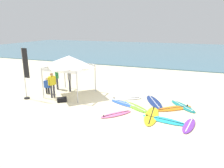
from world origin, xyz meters
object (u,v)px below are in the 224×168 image
Objects in this scene: surfboard_blue at (124,104)px; person_grey at (69,78)px; surfboard_orange at (174,108)px; surfboard_lime at (135,107)px; canopy_tent at (69,61)px; surfboard_yellow at (151,116)px; person_yellow at (52,83)px; surfboard_teal at (183,106)px; surfboard_cyan at (164,120)px; gear_bag_near_tent at (62,100)px; person_blue at (47,85)px; surfboard_purple at (189,125)px; surfboard_navy at (154,102)px; person_green at (57,77)px; banner_flag at (26,76)px; surfboard_pink at (116,114)px; surfboard_white at (126,98)px.

surfboard_blue is 4.76m from person_grey.
person_grey reaches higher than surfboard_orange.
surfboard_lime is at bearing -18.73° from surfboard_blue.
surfboard_yellow is at bearing -15.29° from canopy_tent.
person_yellow reaches higher than surfboard_yellow.
surfboard_teal is 1.17× the size of person_grey.
surfboard_teal is 0.84× the size of surfboard_cyan.
surfboard_teal is at bearing 47.99° from surfboard_orange.
person_blue is at bearing 151.22° from gear_bag_near_tent.
surfboard_purple is at bearing -23.93° from surfboard_blue.
person_yellow is (-0.79, -0.98, -1.40)m from canopy_tent.
canopy_tent reaches higher than surfboard_purple.
surfboard_yellow is at bearing -1.81° from gear_bag_near_tent.
surfboard_navy is at bearing 28.50° from surfboard_blue.
person_green is (-8.31, 2.70, 0.95)m from surfboard_cyan.
banner_flag reaches higher than surfboard_navy.
surfboard_blue is (4.08, -0.45, -2.35)m from canopy_tent.
canopy_tent is at bearing -54.04° from person_grey.
surfboard_navy is at bearing 15.89° from banner_flag.
surfboard_cyan is at bearing -17.96° from person_green.
surfboard_pink is 2.55m from surfboard_cyan.
surfboard_yellow is at bearing -38.63° from surfboard_lime.
person_blue reaches higher than surfboard_lime.
surfboard_purple is (0.40, -2.53, 0.00)m from surfboard_teal.
surfboard_yellow and surfboard_cyan have the same top height.
canopy_tent reaches higher than surfboard_white.
person_green reaches higher than surfboard_orange.
person_green is (-6.45, 1.44, 0.95)m from surfboard_lime.
banner_flag reaches higher than gear_bag_near_tent.
banner_flag is at bearing -167.90° from surfboard_blue.
canopy_tent reaches higher than surfboard_cyan.
person_grey reaches higher than surfboard_cyan.
surfboard_teal is 2.48m from surfboard_cyan.
canopy_tent is at bearing 164.71° from surfboard_yellow.
surfboard_navy is 1.10× the size of surfboard_cyan.
surfboard_lime is at bearing -2.50° from person_blue.
surfboard_orange is 7.91m from person_yellow.
banner_flag reaches higher than surfboard_teal.
surfboard_purple is at bearing -10.24° from person_blue.
person_yellow is at bearing -173.87° from surfboard_blue.
surfboard_navy is 2.60m from surfboard_cyan.
gear_bag_near_tent is at bearing -170.76° from surfboard_lime.
person_green is at bearing 115.88° from person_yellow.
surfboard_yellow is 4.35× the size of gear_bag_near_tent.
surfboard_orange is 1.07× the size of surfboard_white.
surfboard_teal is 1.17× the size of person_green.
surfboard_white is at bearing 20.74° from banner_flag.
gear_bag_near_tent is (2.41, 0.34, -1.43)m from banner_flag.
surfboard_orange is 1.85× the size of person_blue.
surfboard_cyan is (-0.32, -1.80, 0.00)m from surfboard_orange.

